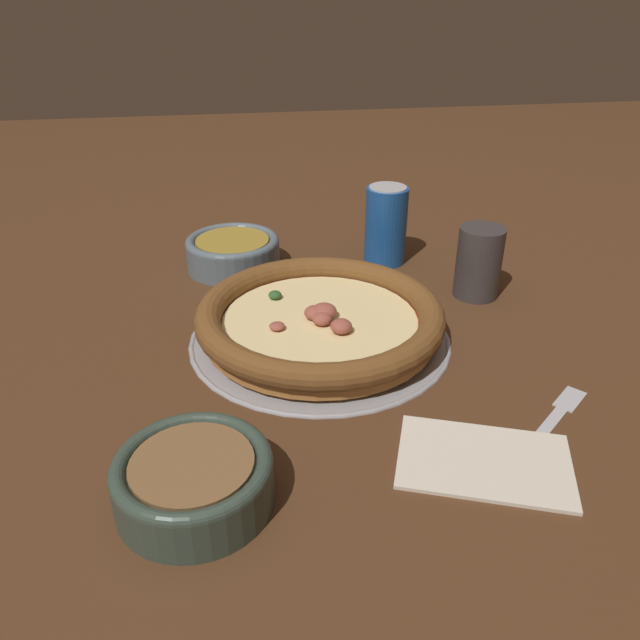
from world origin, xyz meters
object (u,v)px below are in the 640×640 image
drinking_cup (479,262)px  pizza (320,318)px  bowl_near (233,251)px  napkin (484,459)px  beverage_can (386,225)px  fork (547,427)px  bowl_far (194,478)px  pizza_tray (320,336)px

drinking_cup → pizza: bearing=19.9°
bowl_near → napkin: bearing=113.8°
beverage_can → bowl_near: bearing=-3.4°
pizza → fork: size_ratio=1.97×
bowl_far → napkin: bowl_far is taller
pizza_tray → pizza: bearing=83.6°
fork → beverage_can: (0.06, -0.44, 0.06)m
bowl_far → fork: bowl_far is taller
pizza → bowl_far: size_ratio=2.24×
pizza_tray → napkin: (-0.12, 0.25, 0.00)m
pizza_tray → drinking_cup: bearing=-160.1°
drinking_cup → beverage_can: size_ratio=0.83×
pizza_tray → beverage_can: size_ratio=2.68×
drinking_cup → napkin: bearing=70.0°
bowl_near → bowl_far: (0.05, 0.50, -0.00)m
pizza_tray → bowl_near: bowl_near is taller
bowl_far → drinking_cup: (-0.40, -0.35, 0.02)m
bowl_far → beverage_can: size_ratio=1.13×
beverage_can → pizza_tray: bearing=57.9°
drinking_cup → napkin: (0.12, 0.34, -0.05)m
bowl_near → fork: bowl_near is taller
pizza → drinking_cup: (-0.24, -0.09, 0.02)m
pizza → drinking_cup: 0.26m
bowl_near → fork: (-0.30, 0.46, -0.03)m
drinking_cup → beverage_can: 0.17m
bowl_far → fork: 0.36m
pizza → drinking_cup: drinking_cup is taller
napkin → fork: 0.09m
napkin → bowl_far: bearing=1.4°
pizza_tray → napkin: 0.28m
bowl_near → drinking_cup: drinking_cup is taller
pizza_tray → bowl_far: 0.30m
bowl_near → pizza_tray: bearing=112.5°
drinking_cup → napkin: 0.37m
pizza → napkin: bearing=115.0°
napkin → drinking_cup: bearing=-110.0°
pizza_tray → bowl_near: size_ratio=2.27×
bowl_far → drinking_cup: drinking_cup is taller
napkin → beverage_can: size_ratio=1.53×
pizza → bowl_far: pizza is taller
bowl_far → beverage_can: 0.57m
pizza → fork: pizza is taller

